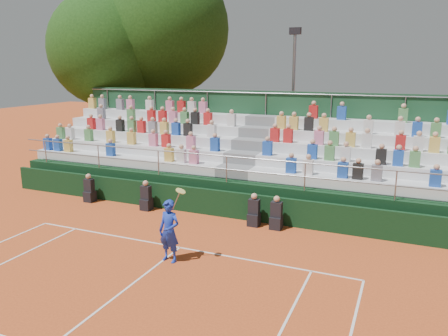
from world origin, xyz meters
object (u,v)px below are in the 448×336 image
at_px(tennis_player, 169,231).
at_px(tree_east, 163,29).
at_px(floodlight_mast, 293,88).
at_px(tree_west, 107,49).

relative_size(tennis_player, tree_east, 0.19).
distance_m(tennis_player, floodlight_mast, 13.49).
xyz_separation_m(tennis_player, tree_east, (-8.34, 14.02, 6.81)).
distance_m(tennis_player, tree_east, 17.68).
bearing_deg(floodlight_mast, tree_east, 173.40).
bearing_deg(floodlight_mast, tennis_player, -90.70).
bearing_deg(floodlight_mast, tree_west, -174.40).
bearing_deg(tennis_player, tree_west, 132.60).
xyz_separation_m(tennis_player, tree_west, (-10.98, 11.94, 5.62)).
height_order(tennis_player, tree_west, tree_west).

